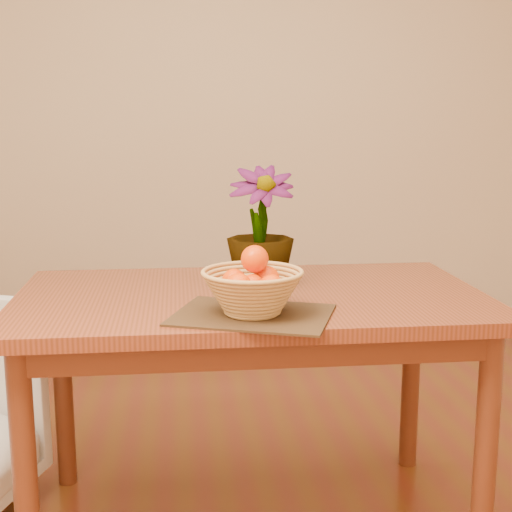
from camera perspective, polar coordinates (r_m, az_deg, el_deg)
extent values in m
cube|color=beige|center=(4.03, -3.37, 12.04)|extent=(4.00, 0.02, 2.70)
cube|color=maroon|center=(2.15, -0.41, -3.49)|extent=(1.40, 0.80, 0.04)
cube|color=#512412|center=(2.16, -0.41, -5.03)|extent=(1.28, 0.68, 0.08)
cylinder|color=#512412|center=(2.01, -17.99, -16.50)|extent=(0.06, 0.06, 0.71)
cylinder|color=#512412|center=(2.14, 17.90, -14.77)|extent=(0.06, 0.06, 0.71)
cylinder|color=#512412|center=(2.59, -15.17, -10.07)|extent=(0.06, 0.06, 0.71)
cylinder|color=#512412|center=(2.69, 12.29, -9.13)|extent=(0.06, 0.06, 0.71)
cube|color=#382514|center=(1.89, -0.29, -4.73)|extent=(0.49, 0.43, 0.01)
cylinder|color=tan|center=(1.89, -0.29, -4.53)|extent=(0.14, 0.14, 0.01)
sphere|color=#F85404|center=(1.87, -0.29, -2.38)|extent=(0.06, 0.06, 0.06)
sphere|color=#F85404|center=(1.92, 0.80, -1.86)|extent=(0.07, 0.07, 0.07)
sphere|color=#F85404|center=(1.91, -1.76, -2.04)|extent=(0.07, 0.07, 0.07)
sphere|color=#F85404|center=(1.83, -1.43, -2.53)|extent=(0.07, 0.07, 0.07)
sphere|color=#F85404|center=(1.84, 1.24, -2.54)|extent=(0.07, 0.07, 0.07)
sphere|color=#F85404|center=(1.89, -0.11, -0.24)|extent=(0.07, 0.07, 0.07)
imported|color=#184614|center=(2.21, 0.35, 2.35)|extent=(0.22, 0.22, 0.37)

